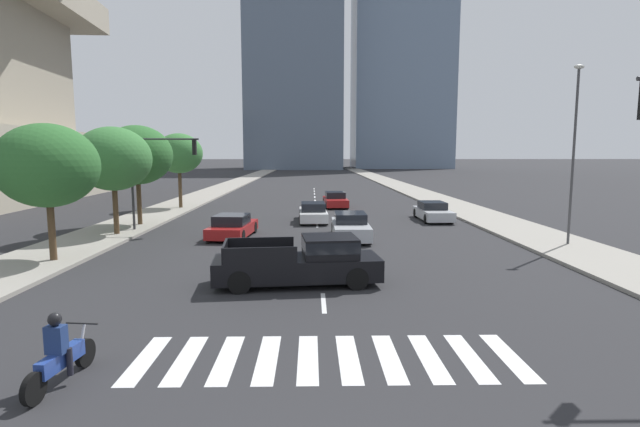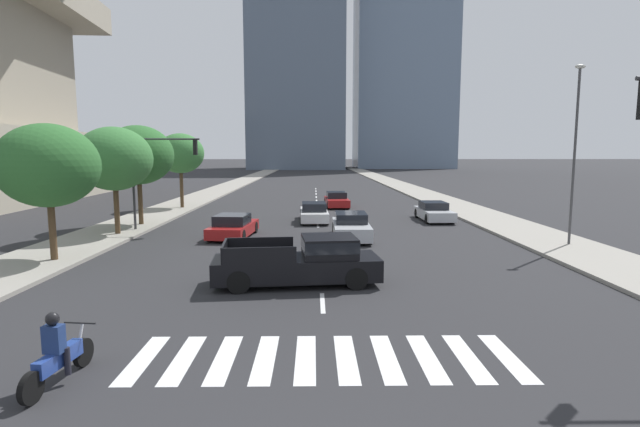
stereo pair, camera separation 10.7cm
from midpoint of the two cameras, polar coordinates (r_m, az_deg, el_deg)
sidewalk_east at (r=36.62m, az=18.38°, el=-0.23°), size 4.00×260.00×0.15m
sidewalk_west at (r=36.42m, az=-19.52°, el=-0.32°), size 4.00×260.00×0.15m
crosswalk_near at (r=11.18m, az=0.69°, el=-16.73°), size 8.55×2.60×0.01m
lane_divider_center at (r=38.49m, az=-0.57°, el=0.36°), size 0.14×50.00×0.01m
motorcycle_lead at (r=11.09m, az=-28.65°, el=-14.59°), size 0.70×2.20×1.49m
pickup_truck at (r=16.77m, az=-1.94°, el=-5.67°), size 5.87×2.52×1.67m
sedan_silver_0 at (r=25.85m, az=3.50°, el=-1.57°), size 1.94×4.79×1.36m
sedan_red_1 at (r=26.54m, az=-10.44°, el=-1.56°), size 2.31×4.47×1.26m
sedan_silver_2 at (r=33.65m, az=13.11°, el=0.20°), size 1.89×4.59×1.26m
sedan_red_3 at (r=41.08m, az=1.75°, el=1.61°), size 2.04×4.65×1.28m
sedan_white_4 at (r=32.21m, az=-0.93°, el=0.10°), size 1.94×4.73×1.29m
traffic_signal_far at (r=29.24m, az=-18.84°, el=5.65°), size 4.17×0.28×5.59m
street_lamp_east at (r=26.09m, az=27.77°, el=7.37°), size 0.50×0.24×8.50m
street_tree_nearest at (r=22.50m, az=-29.69°, el=4.93°), size 4.00×4.00×5.59m
street_tree_second at (r=28.41m, az=-23.40°, el=5.95°), size 4.05×4.05×5.81m
street_tree_third at (r=31.80m, az=-20.93°, el=6.47°), size 4.26×4.26×6.10m
street_tree_fourth at (r=40.82m, az=-16.43°, el=6.83°), size 3.77×3.77×6.00m
office_tower_center_skyline at (r=162.79m, az=9.67°, el=23.29°), size 29.56×22.39×101.38m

